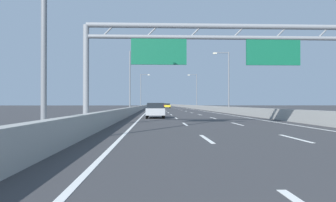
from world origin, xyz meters
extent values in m
plane|color=#38383A|center=(0.00, 100.00, 0.00)|extent=(260.00, 260.00, 0.00)
cube|color=white|center=(-1.80, 12.50, 0.01)|extent=(0.16, 3.00, 0.01)
cube|color=white|center=(-1.80, 21.50, 0.01)|extent=(0.16, 3.00, 0.01)
cube|color=white|center=(-1.80, 30.50, 0.01)|extent=(0.16, 3.00, 0.01)
cube|color=white|center=(-1.80, 39.50, 0.01)|extent=(0.16, 3.00, 0.01)
cube|color=white|center=(-1.80, 48.50, 0.01)|extent=(0.16, 3.00, 0.01)
cube|color=white|center=(-1.80, 57.50, 0.01)|extent=(0.16, 3.00, 0.01)
cube|color=white|center=(-1.80, 66.50, 0.01)|extent=(0.16, 3.00, 0.01)
cube|color=white|center=(-1.80, 75.50, 0.01)|extent=(0.16, 3.00, 0.01)
cube|color=white|center=(-1.80, 84.50, 0.01)|extent=(0.16, 3.00, 0.01)
cube|color=white|center=(-1.80, 93.50, 0.01)|extent=(0.16, 3.00, 0.01)
cube|color=white|center=(-1.80, 102.50, 0.01)|extent=(0.16, 3.00, 0.01)
cube|color=white|center=(-1.80, 111.50, 0.01)|extent=(0.16, 3.00, 0.01)
cube|color=white|center=(-1.80, 120.50, 0.01)|extent=(0.16, 3.00, 0.01)
cube|color=white|center=(-1.80, 129.50, 0.01)|extent=(0.16, 3.00, 0.01)
cube|color=white|center=(-1.80, 138.50, 0.01)|extent=(0.16, 3.00, 0.01)
cube|color=white|center=(-1.80, 147.50, 0.01)|extent=(0.16, 3.00, 0.01)
cube|color=white|center=(-1.80, 156.50, 0.01)|extent=(0.16, 3.00, 0.01)
cube|color=white|center=(1.80, 12.50, 0.01)|extent=(0.16, 3.00, 0.01)
cube|color=white|center=(1.80, 21.50, 0.01)|extent=(0.16, 3.00, 0.01)
cube|color=white|center=(1.80, 30.50, 0.01)|extent=(0.16, 3.00, 0.01)
cube|color=white|center=(1.80, 39.50, 0.01)|extent=(0.16, 3.00, 0.01)
cube|color=white|center=(1.80, 48.50, 0.01)|extent=(0.16, 3.00, 0.01)
cube|color=white|center=(1.80, 57.50, 0.01)|extent=(0.16, 3.00, 0.01)
cube|color=white|center=(1.80, 66.50, 0.01)|extent=(0.16, 3.00, 0.01)
cube|color=white|center=(1.80, 75.50, 0.01)|extent=(0.16, 3.00, 0.01)
cube|color=white|center=(1.80, 84.50, 0.01)|extent=(0.16, 3.00, 0.01)
cube|color=white|center=(1.80, 93.50, 0.01)|extent=(0.16, 3.00, 0.01)
cube|color=white|center=(1.80, 102.50, 0.01)|extent=(0.16, 3.00, 0.01)
cube|color=white|center=(1.80, 111.50, 0.01)|extent=(0.16, 3.00, 0.01)
cube|color=white|center=(1.80, 120.50, 0.01)|extent=(0.16, 3.00, 0.01)
cube|color=white|center=(1.80, 129.50, 0.01)|extent=(0.16, 3.00, 0.01)
cube|color=white|center=(1.80, 138.50, 0.01)|extent=(0.16, 3.00, 0.01)
cube|color=white|center=(1.80, 147.50, 0.01)|extent=(0.16, 3.00, 0.01)
cube|color=white|center=(1.80, 156.50, 0.01)|extent=(0.16, 3.00, 0.01)
cube|color=white|center=(-5.25, 88.00, 0.01)|extent=(0.16, 176.00, 0.01)
cube|color=white|center=(5.25, 88.00, 0.01)|extent=(0.16, 176.00, 0.01)
cube|color=#9E9E99|center=(-6.90, 110.00, 0.47)|extent=(0.45, 220.00, 0.95)
cube|color=#9E9E99|center=(6.90, 110.00, 0.47)|extent=(0.45, 220.00, 0.95)
cylinder|color=gray|center=(-8.04, 19.35, 3.10)|extent=(0.36, 0.36, 6.20)
cylinder|color=gray|center=(0.00, 19.35, 6.20)|extent=(16.07, 0.32, 0.32)
cylinder|color=gray|center=(0.00, 19.35, 5.50)|extent=(16.07, 0.26, 0.26)
cylinder|color=gray|center=(-6.70, 19.35, 5.85)|extent=(0.74, 0.10, 0.74)
cylinder|color=gray|center=(-4.02, 19.35, 5.85)|extent=(0.74, 0.10, 0.74)
cylinder|color=gray|center=(-1.34, 19.35, 5.85)|extent=(0.74, 0.10, 0.74)
cylinder|color=gray|center=(1.34, 19.35, 5.85)|extent=(0.74, 0.10, 0.74)
cylinder|color=gray|center=(4.02, 19.35, 5.85)|extent=(0.74, 0.10, 0.74)
cylinder|color=gray|center=(6.70, 19.35, 5.85)|extent=(0.74, 0.10, 0.74)
cube|color=#0F5B3D|center=(-3.61, 19.35, 4.60)|extent=(3.40, 0.12, 1.60)
cube|color=#0F5B3D|center=(3.51, 19.35, 4.60)|extent=(3.40, 0.12, 1.60)
cylinder|color=slate|center=(-7.70, 11.03, 4.75)|extent=(0.20, 0.20, 9.50)
cylinder|color=slate|center=(-7.70, 49.03, 4.75)|extent=(0.20, 0.20, 9.50)
cylinder|color=slate|center=(-6.60, 49.03, 9.35)|extent=(2.20, 0.12, 0.12)
cube|color=#F2EAC6|center=(-5.50, 49.03, 9.25)|extent=(0.56, 0.28, 0.20)
cylinder|color=slate|center=(7.70, 49.03, 4.75)|extent=(0.20, 0.20, 9.50)
cylinder|color=slate|center=(6.60, 49.03, 9.35)|extent=(2.20, 0.12, 0.12)
cube|color=#F2EAC6|center=(5.50, 49.03, 9.25)|extent=(0.56, 0.28, 0.20)
cylinder|color=slate|center=(-7.70, 87.04, 4.75)|extent=(0.20, 0.20, 9.50)
cylinder|color=slate|center=(-6.60, 87.04, 9.35)|extent=(2.20, 0.12, 0.12)
cube|color=#F2EAC6|center=(-5.50, 87.04, 9.25)|extent=(0.56, 0.28, 0.20)
cylinder|color=slate|center=(7.70, 87.04, 4.75)|extent=(0.20, 0.20, 9.50)
cylinder|color=slate|center=(6.60, 87.04, 9.35)|extent=(2.20, 0.12, 0.12)
cube|color=#F2EAC6|center=(5.50, 87.04, 9.25)|extent=(0.56, 0.28, 0.20)
cube|color=#A8ADB2|center=(-3.81, 30.97, 0.64)|extent=(1.78, 4.37, 0.64)
cube|color=black|center=(-3.81, 30.45, 1.22)|extent=(1.57, 2.02, 0.51)
cylinder|color=black|center=(-4.59, 32.61, 0.32)|extent=(0.22, 0.64, 0.64)
cylinder|color=black|center=(-3.03, 32.61, 0.32)|extent=(0.22, 0.64, 0.64)
cylinder|color=black|center=(-4.59, 29.34, 0.32)|extent=(0.22, 0.64, 0.64)
cylinder|color=black|center=(-3.03, 29.34, 0.32)|extent=(0.22, 0.64, 0.64)
cube|color=red|center=(-0.20, 125.69, 0.63)|extent=(1.71, 4.37, 0.61)
cube|color=black|center=(-0.20, 125.68, 1.21)|extent=(1.51, 1.98, 0.55)
cylinder|color=black|center=(-0.94, 127.33, 0.32)|extent=(0.22, 0.64, 0.64)
cylinder|color=black|center=(0.55, 127.33, 0.32)|extent=(0.22, 0.64, 0.64)
cylinder|color=black|center=(-0.94, 124.06, 0.32)|extent=(0.22, 0.64, 0.64)
cylinder|color=black|center=(0.55, 124.06, 0.32)|extent=(0.22, 0.64, 0.64)
cube|color=silver|center=(-3.46, 69.70, 0.63)|extent=(1.86, 4.46, 0.62)
cube|color=black|center=(-3.46, 69.09, 1.20)|extent=(1.63, 1.88, 0.52)
cylinder|color=black|center=(-4.28, 71.38, 0.32)|extent=(0.22, 0.64, 0.64)
cylinder|color=black|center=(-2.64, 71.38, 0.32)|extent=(0.22, 0.64, 0.64)
cylinder|color=black|center=(-4.28, 68.03, 0.32)|extent=(0.22, 0.64, 0.64)
cylinder|color=black|center=(-2.64, 68.03, 0.32)|extent=(0.22, 0.64, 0.64)
cube|color=yellow|center=(-0.04, 97.15, 0.63)|extent=(1.83, 4.12, 0.63)
cube|color=black|center=(-0.04, 96.93, 1.20)|extent=(1.61, 1.85, 0.50)
cylinder|color=black|center=(-0.84, 98.66, 0.32)|extent=(0.22, 0.64, 0.64)
cylinder|color=black|center=(0.77, 98.66, 0.32)|extent=(0.22, 0.64, 0.64)
cylinder|color=black|center=(-0.84, 95.64, 0.32)|extent=(0.22, 0.64, 0.64)
cylinder|color=black|center=(0.77, 95.64, 0.32)|extent=(0.22, 0.64, 0.64)
camera|label=1|loc=(-3.87, -0.11, 1.42)|focal=34.00mm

